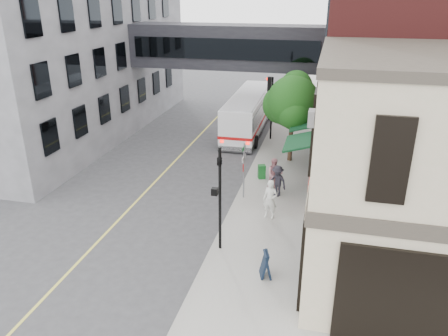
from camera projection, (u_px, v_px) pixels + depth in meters
The scene contains 16 objects.
ground at pixel (197, 277), 16.78m from camera, with size 120.00×120.00×0.00m, color #38383A.
sidewalk_main at pixel (288, 156), 28.90m from camera, with size 4.00×60.00×0.15m, color gray.
brick_building at pixel (433, 50), 25.43m from camera, with size 13.76×18.00×14.00m.
opposite_building at pixel (38, 37), 32.25m from camera, with size 14.00×24.00×14.00m, color slate.
skyway_bridge at pixel (229, 46), 31.16m from camera, with size 14.00×3.18×3.00m.
traffic_signal_near at pixel (219, 187), 17.37m from camera, with size 0.44×0.22×4.60m.
traffic_signal_far at pixel (270, 96), 30.74m from camera, with size 0.53×0.28×4.50m.
street_sign_pole at pixel (244, 166), 22.26m from camera, with size 0.08×0.75×3.00m.
street_tree at pixel (293, 102), 26.70m from camera, with size 3.80×3.20×5.60m.
lane_marking at pixel (167, 169), 26.87m from camera, with size 0.12×40.00×0.01m, color #D8CC4C.
bus at pixel (249, 111), 33.58m from camera, with size 2.71×10.69×2.87m.
pedestrian_a at pixel (270, 200), 20.54m from camera, with size 0.69×0.45×1.90m, color white.
pedestrian_b at pixel (275, 174), 23.46m from camera, with size 0.88×0.68×1.81m, color #C07C84.
pedestrian_c at pixel (277, 181), 22.78m from camera, with size 1.10×0.63×1.70m, color black.
newspaper_box at pixel (262, 172), 25.09m from camera, with size 0.40×0.36×0.81m, color #14571E.
sandwich_board at pixel (266, 265), 16.42m from camera, with size 0.37×0.58×1.04m, color black.
Camera 1 is at (4.30, -13.29, 10.26)m, focal length 35.00 mm.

